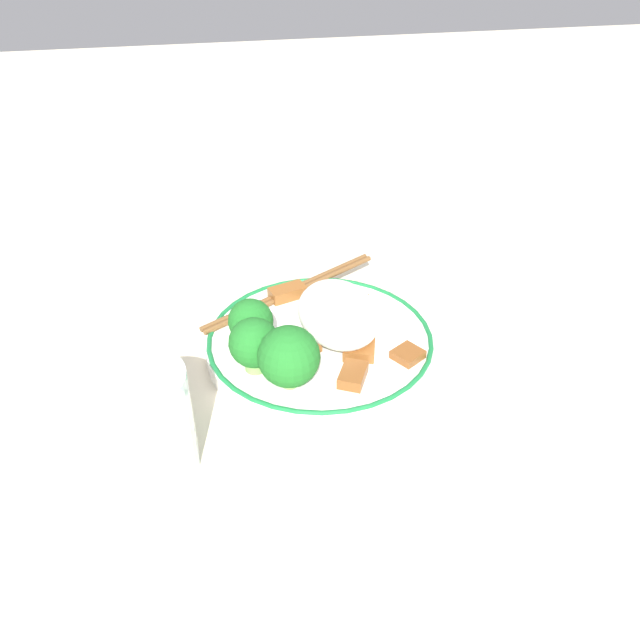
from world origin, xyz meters
The scene contains 14 objects.
ground_plane centered at (0.00, 0.00, 0.00)m, with size 3.00×3.00×0.00m, color beige.
plate centered at (0.00, 0.00, 0.01)m, with size 0.22×0.22×0.02m.
rice_mound centered at (0.01, -0.02, 0.04)m, with size 0.11×0.08×0.04m.
broccoli_back_left centered at (0.00, 0.07, 0.04)m, with size 0.04×0.04×0.05m.
broccoli_back_center centered at (-0.03, 0.07, 0.05)m, with size 0.05×0.05×0.05m.
broccoli_back_right centered at (-0.06, 0.04, 0.05)m, with size 0.05×0.05×0.06m.
meat_near_front centered at (0.03, -0.05, 0.02)m, with size 0.04×0.03×0.01m.
meat_near_left centered at (-0.07, -0.01, 0.02)m, with size 0.04×0.03×0.01m.
meat_near_right centered at (0.08, 0.02, 0.02)m, with size 0.03×0.04×0.01m.
meat_near_back centered at (-0.03, -0.03, 0.02)m, with size 0.04×0.04×0.01m.
meat_on_rice_edge centered at (-0.02, 0.02, 0.02)m, with size 0.04×0.04×0.01m.
meat_mid_left centered at (-0.05, -0.07, 0.02)m, with size 0.03×0.03×0.01m.
chopsticks centered at (0.08, 0.01, 0.02)m, with size 0.12×0.20×0.01m.
drinking_glass centered at (-0.12, 0.16, 0.05)m, with size 0.07×0.07×0.09m.
Camera 1 is at (-0.47, 0.10, 0.38)m, focal length 35.00 mm.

